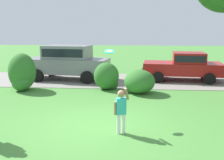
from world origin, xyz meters
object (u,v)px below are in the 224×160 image
parked_sedan (184,65)px  frisbee (109,51)px  parked_suv (68,61)px  child_thrower (121,108)px

parked_sedan → frisbee: (-3.54, -6.76, 1.29)m
parked_sedan → parked_suv: 6.44m
parked_sedan → frisbee: frisbee is taller
parked_suv → parked_sedan: bearing=2.1°
parked_sedan → frisbee: 7.74m
parked_sedan → child_thrower: size_ratio=3.53×
parked_suv → frisbee: frisbee is taller
parked_suv → frisbee: 7.22m
child_thrower → frisbee: frisbee is taller
parked_sedan → parked_suv: size_ratio=0.93×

